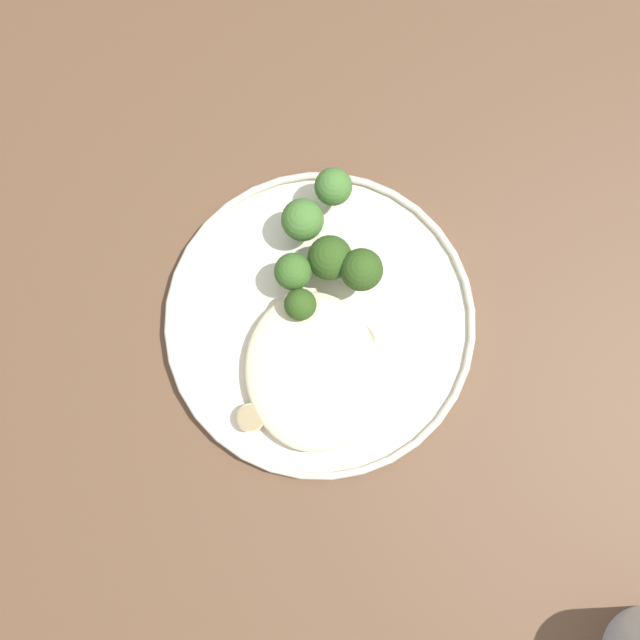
% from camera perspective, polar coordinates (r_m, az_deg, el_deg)
% --- Properties ---
extents(ground, '(6.00, 6.00, 0.00)m').
position_cam_1_polar(ground, '(1.41, -1.65, -5.37)').
color(ground, '#2D2B28').
extents(wooden_dining_table, '(1.40, 1.00, 0.74)m').
position_cam_1_polar(wooden_dining_table, '(0.75, -3.08, -2.42)').
color(wooden_dining_table, brown).
rests_on(wooden_dining_table, ground).
extents(dinner_plate, '(0.29, 0.29, 0.02)m').
position_cam_1_polar(dinner_plate, '(0.66, 0.00, -0.15)').
color(dinner_plate, beige).
rests_on(dinner_plate, wooden_dining_table).
extents(noodle_bed, '(0.15, 0.12, 0.03)m').
position_cam_1_polar(noodle_bed, '(0.64, -0.62, -4.10)').
color(noodle_bed, beige).
rests_on(noodle_bed, dinner_plate).
extents(seared_scallop_center_golden, '(0.03, 0.03, 0.01)m').
position_cam_1_polar(seared_scallop_center_golden, '(0.65, -0.70, -4.21)').
color(seared_scallop_center_golden, '#E5C689').
rests_on(seared_scallop_center_golden, dinner_plate).
extents(seared_scallop_on_noodles, '(0.03, 0.03, 0.02)m').
position_cam_1_polar(seared_scallop_on_noodles, '(0.64, -2.17, -7.36)').
color(seared_scallop_on_noodles, '#DBB77A').
rests_on(seared_scallop_on_noodles, dinner_plate).
extents(seared_scallop_left_edge, '(0.02, 0.02, 0.02)m').
position_cam_1_polar(seared_scallop_left_edge, '(0.65, -1.89, -0.51)').
color(seared_scallop_left_edge, '#E5C689').
rests_on(seared_scallop_left_edge, dinner_plate).
extents(seared_scallop_half_hidden, '(0.03, 0.03, 0.01)m').
position_cam_1_polar(seared_scallop_half_hidden, '(0.65, 3.16, -1.61)').
color(seared_scallop_half_hidden, '#DBB77A').
rests_on(seared_scallop_half_hidden, dinner_plate).
extents(seared_scallop_front_small, '(0.03, 0.03, 0.01)m').
position_cam_1_polar(seared_scallop_front_small, '(0.65, -5.55, -7.83)').
color(seared_scallop_front_small, '#E5C689').
rests_on(seared_scallop_front_small, dinner_plate).
extents(broccoli_floret_near_rim, '(0.03, 0.03, 0.05)m').
position_cam_1_polar(broccoli_floret_near_rim, '(0.64, -2.19, 3.88)').
color(broccoli_floret_near_rim, '#89A356').
rests_on(broccoli_floret_near_rim, dinner_plate).
extents(broccoli_floret_split_head, '(0.04, 0.04, 0.05)m').
position_cam_1_polar(broccoli_floret_split_head, '(0.65, -1.41, 8.03)').
color(broccoli_floret_split_head, '#89A356').
rests_on(broccoli_floret_split_head, dinner_plate).
extents(broccoli_floret_tall_stalk, '(0.03, 0.03, 0.05)m').
position_cam_1_polar(broccoli_floret_tall_stalk, '(0.66, 1.08, 10.61)').
color(broccoli_floret_tall_stalk, '#89A356').
rests_on(broccoli_floret_tall_stalk, dinner_plate).
extents(broccoli_floret_rear_charred, '(0.04, 0.04, 0.06)m').
position_cam_1_polar(broccoli_floret_rear_charred, '(0.63, 3.34, 4.00)').
color(broccoli_floret_rear_charred, '#89A356').
rests_on(broccoli_floret_rear_charred, dinner_plate).
extents(broccoli_floret_small_sprig, '(0.04, 0.04, 0.05)m').
position_cam_1_polar(broccoli_floret_small_sprig, '(0.64, 0.81, 5.00)').
color(broccoli_floret_small_sprig, '#89A356').
rests_on(broccoli_floret_small_sprig, dinner_plate).
extents(broccoli_floret_left_leaning, '(0.03, 0.03, 0.05)m').
position_cam_1_polar(broccoli_floret_left_leaning, '(0.63, -1.59, 1.22)').
color(broccoli_floret_left_leaning, '#89A356').
rests_on(broccoli_floret_left_leaning, dinner_plate).
extents(onion_sliver_curled_piece, '(0.05, 0.02, 0.00)m').
position_cam_1_polar(onion_sliver_curled_piece, '(0.66, -1.77, 1.88)').
color(onion_sliver_curled_piece, silver).
rests_on(onion_sliver_curled_piece, dinner_plate).
extents(onion_sliver_pale_crescent, '(0.04, 0.04, 0.00)m').
position_cam_1_polar(onion_sliver_pale_crescent, '(0.67, -0.43, 4.41)').
color(onion_sliver_pale_crescent, silver).
rests_on(onion_sliver_pale_crescent, dinner_plate).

